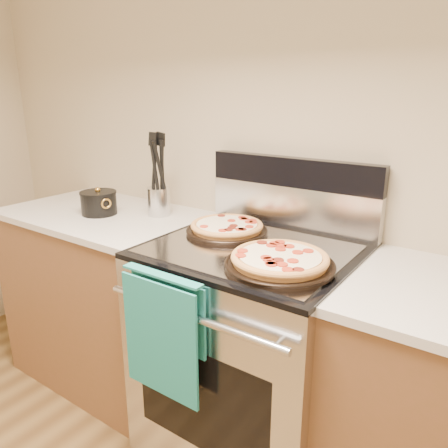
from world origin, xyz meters
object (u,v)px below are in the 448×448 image
Objects in this scene: pepperoni_pizza_front at (280,261)px; utensil_crock at (159,201)px; range_body at (251,356)px; pepperoni_pizza_back at (227,228)px; saucepan at (99,204)px.

utensil_crock reaches higher than pepperoni_pizza_front.
pepperoni_pizza_back is (-0.17, 0.07, 0.50)m from range_body.
utensil_crock reaches higher than pepperoni_pizza_back.
pepperoni_pizza_front is (0.35, -0.20, 0.00)m from pepperoni_pizza_back.
saucepan is at bearing -148.36° from utensil_crock.
saucepan is (-0.87, -0.00, 0.51)m from range_body.
range_body is 0.83m from utensil_crock.
pepperoni_pizza_back is at bearing 5.96° from saucepan.
pepperoni_pizza_front is at bearing -19.30° from utensil_crock.
pepperoni_pizza_back is 0.46m from utensil_crock.
range_body is 0.53m from pepperoni_pizza_back.
utensil_crock is at bearing 31.64° from saucepan.
utensil_crock is 0.80× the size of saucepan.
pepperoni_pizza_front is at bearing -29.80° from pepperoni_pizza_back.
utensil_crock is at bearing 160.70° from pepperoni_pizza_front.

